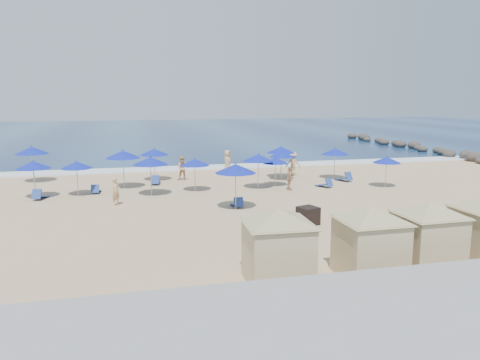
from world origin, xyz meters
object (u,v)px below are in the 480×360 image
at_px(umbrella_0, 76,165).
at_px(umbrella_1, 33,165).
at_px(cabana_1, 370,233).
at_px(cabana_0, 278,236).
at_px(umbrella_4, 154,152).
at_px(umbrella_10, 335,152).
at_px(rock_jetty, 405,145).
at_px(beachgoer_4, 227,162).
at_px(umbrella_2, 123,154).
at_px(umbrella_8, 258,158).
at_px(umbrella_12, 276,160).
at_px(umbrella_7, 281,150).
at_px(umbrella_3, 150,161).
at_px(beachgoer_0, 116,192).
at_px(beachgoer_3, 293,164).
at_px(trash_bin, 308,216).
at_px(beachgoer_1, 183,168).
at_px(beachgoer_2, 289,178).
at_px(umbrella_11, 387,160).
at_px(umbrella_6, 236,169).
at_px(umbrella_13, 32,150).
at_px(umbrella_9, 282,154).
at_px(cabana_2, 428,226).
at_px(umbrella_5, 195,162).

height_order(umbrella_0, umbrella_1, umbrella_1).
bearing_deg(cabana_1, cabana_0, 176.17).
relative_size(cabana_1, umbrella_1, 1.85).
xyz_separation_m(umbrella_4, umbrella_10, (12.99, -2.37, -0.06)).
height_order(rock_jetty, beachgoer_4, beachgoer_4).
xyz_separation_m(umbrella_2, beachgoer_4, (7.98, 4.29, -1.35)).
relative_size(umbrella_8, umbrella_10, 1.02).
relative_size(umbrella_2, umbrella_12, 1.29).
relative_size(umbrella_7, umbrella_8, 1.02).
bearing_deg(umbrella_3, umbrella_10, 11.44).
xyz_separation_m(rock_jetty, beachgoer_4, (-24.14, -12.68, 0.57)).
height_order(umbrella_0, umbrella_12, umbrella_0).
height_order(cabana_0, beachgoer_0, cabana_0).
xyz_separation_m(rock_jetty, beachgoer_3, (-19.41, -14.86, 0.56)).
xyz_separation_m(cabana_0, umbrella_2, (-4.91, 17.64, 0.69)).
distance_m(trash_bin, umbrella_8, 9.15).
bearing_deg(umbrella_2, cabana_0, -74.46).
distance_m(beachgoer_1, beachgoer_2, 8.26).
distance_m(umbrella_1, beachgoer_1, 10.25).
bearing_deg(beachgoer_3, beachgoer_0, 56.81).
distance_m(rock_jetty, beachgoer_0, 39.27).
bearing_deg(umbrella_11, beachgoer_0, -176.14).
height_order(trash_bin, umbrella_12, umbrella_12).
height_order(trash_bin, beachgoer_4, beachgoer_4).
distance_m(umbrella_7, umbrella_12, 3.36).
bearing_deg(rock_jetty, umbrella_8, -140.73).
distance_m(umbrella_6, umbrella_13, 16.54).
bearing_deg(umbrella_13, umbrella_11, -17.90).
relative_size(umbrella_12, beachgoer_2, 1.31).
distance_m(cabana_0, beachgoer_1, 19.76).
xyz_separation_m(umbrella_3, beachgoer_2, (8.86, -0.47, -1.38)).
bearing_deg(umbrella_0, umbrella_10, 5.35).
bearing_deg(umbrella_12, umbrella_9, 60.70).
distance_m(trash_bin, umbrella_7, 13.03).
height_order(cabana_2, umbrella_8, cabana_2).
height_order(umbrella_5, beachgoer_3, umbrella_5).
bearing_deg(rock_jetty, umbrella_12, -139.86).
relative_size(umbrella_2, umbrella_10, 1.12).
height_order(umbrella_0, beachgoer_4, umbrella_0).
distance_m(umbrella_3, beachgoer_4, 9.55).
height_order(beachgoer_0, beachgoer_4, beachgoer_4).
distance_m(umbrella_2, beachgoer_4, 9.16).
relative_size(beachgoer_1, beachgoer_4, 0.95).
bearing_deg(beachgoer_4, umbrella_10, -98.20).
height_order(umbrella_0, umbrella_10, umbrella_10).
relative_size(cabana_2, umbrella_7, 1.76).
xyz_separation_m(umbrella_6, umbrella_8, (2.76, 5.22, -0.18)).
xyz_separation_m(rock_jetty, umbrella_3, (-30.49, -19.71, 1.80)).
relative_size(cabana_1, umbrella_0, 1.96).
xyz_separation_m(umbrella_0, umbrella_5, (7.25, -0.39, -0.02)).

